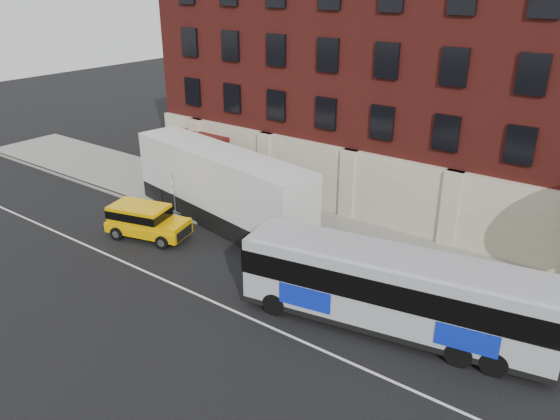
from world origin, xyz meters
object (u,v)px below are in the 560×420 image
Objects in this scene: sign_pole at (173,192)px; city_bus at (394,289)px; shipping_container at (221,188)px; yellow_suv at (144,219)px.

city_bus is at bearing -10.35° from sign_pole.
sign_pole is 3.24m from shipping_container.
city_bus is 12.93m from shipping_container.
city_bus reaches higher than sign_pole.
yellow_suv is (0.97, -3.05, -0.42)m from sign_pole.
city_bus is 14.50m from yellow_suv.
yellow_suv is at bearing -118.04° from shipping_container.
sign_pole is 3.23m from yellow_suv.
shipping_container is (-12.39, 3.68, 0.27)m from city_bus.
sign_pole is 0.52× the size of yellow_suv.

